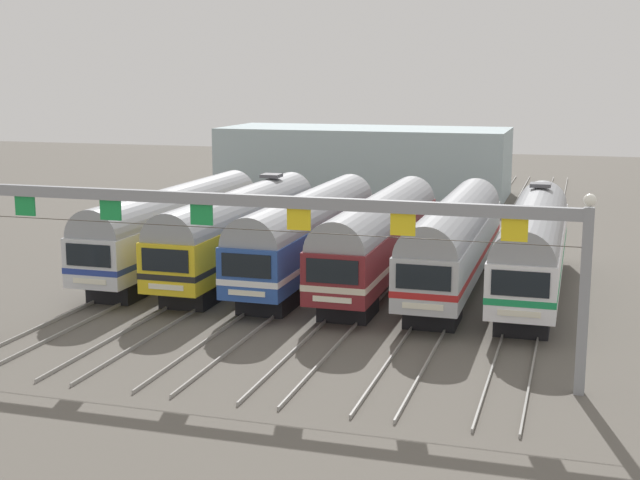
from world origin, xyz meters
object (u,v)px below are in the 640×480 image
at_px(commuter_train_stainless, 455,239).
at_px(commuter_train_maroon, 380,235).
at_px(commuter_train_silver, 175,224).
at_px(commuter_train_yellow, 240,227).
at_px(catenary_gantry, 250,225).
at_px(commuter_train_white, 533,243).
at_px(commuter_train_blue, 308,231).

bearing_deg(commuter_train_stainless, commuter_train_maroon, 180.00).
height_order(commuter_train_silver, commuter_train_yellow, commuter_train_yellow).
height_order(commuter_train_yellow, catenary_gantry, catenary_gantry).
relative_size(commuter_train_yellow, catenary_gantry, 0.73).
relative_size(commuter_train_yellow, commuter_train_white, 1.00).
bearing_deg(catenary_gantry, commuter_train_blue, 98.17).
height_order(commuter_train_silver, commuter_train_blue, same).
distance_m(commuter_train_silver, commuter_train_stainless, 15.49).
bearing_deg(commuter_train_blue, commuter_train_maroon, 0.00).
distance_m(commuter_train_yellow, catenary_gantry, 14.93).
relative_size(commuter_train_silver, commuter_train_yellow, 1.00).
distance_m(commuter_train_yellow, commuter_train_white, 15.49).
distance_m(commuter_train_stainless, catenary_gantry, 14.93).
bearing_deg(commuter_train_white, catenary_gantry, -125.65).
height_order(commuter_train_stainless, commuter_train_white, commuter_train_white).
distance_m(commuter_train_stainless, commuter_train_white, 3.87).
bearing_deg(commuter_train_yellow, commuter_train_maroon, -0.03).
xyz_separation_m(commuter_train_silver, commuter_train_stainless, (15.49, 0.00, 0.00)).
bearing_deg(commuter_train_silver, commuter_train_white, 0.01).
relative_size(commuter_train_stainless, catenary_gantry, 0.73).
distance_m(commuter_train_silver, commuter_train_blue, 7.74).
height_order(commuter_train_maroon, commuter_train_white, commuter_train_white).
xyz_separation_m(commuter_train_yellow, catenary_gantry, (5.81, -13.50, 2.64)).
distance_m(commuter_train_yellow, commuter_train_maroon, 7.74).
relative_size(commuter_train_maroon, commuter_train_white, 1.00).
height_order(commuter_train_silver, catenary_gantry, catenary_gantry).
bearing_deg(catenary_gantry, commuter_train_yellow, 113.28).
xyz_separation_m(commuter_train_stainless, commuter_train_white, (3.87, 0.00, 0.00)).
xyz_separation_m(commuter_train_silver, catenary_gantry, (9.68, -13.49, 2.64)).
xyz_separation_m(commuter_train_yellow, commuter_train_maroon, (7.74, -0.00, -0.00)).
height_order(commuter_train_silver, commuter_train_stainless, same).
height_order(commuter_train_yellow, commuter_train_white, same).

